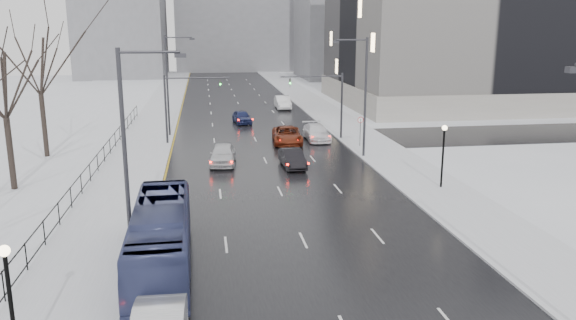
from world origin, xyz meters
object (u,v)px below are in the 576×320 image
bus (161,237)px  mast_signal_right (331,98)px  lamppost_l (9,291)px  lamppost_r_mid (443,147)px  streetlight_l_near (130,149)px  sedan_right_near (292,158)px  streetlight_r_mid (363,91)px  sedan_center_far (242,117)px  mast_signal_left (177,101)px  sedan_right_far (316,132)px  sedan_right_distant (283,102)px  tree_park_d (15,190)px  sedan_right_cross (287,135)px  tree_park_e (47,157)px  sedan_center_near (223,154)px  streetlight_l_far (169,81)px  no_uturn_sign (360,123)px

bus → mast_signal_right: bearing=62.1°
lamppost_l → lamppost_r_mid: same height
streetlight_l_near → sedan_right_near: bearing=60.0°
lamppost_l → lamppost_r_mid: 28.43m
streetlight_r_mid → sedan_center_far: (-8.80, 18.54, -4.84)m
mast_signal_left → sedan_right_near: 14.44m
mast_signal_right → sedan_right_far: 3.62m
sedan_right_far → sedan_right_distant: sedan_right_distant is taller
tree_park_d → sedan_right_distant: 42.44m
sedan_right_near → sedan_right_cross: size_ratio=0.76×
tree_park_e → tree_park_d: bearing=-87.7°
lamppost_r_mid → sedan_right_cross: lamppost_r_mid is taller
tree_park_d → lamppost_r_mid: 29.23m
sedan_right_cross → sedan_right_far: (3.05, 1.22, -0.04)m
tree_park_d → streetlight_l_near: streetlight_l_near is taller
sedan_right_far → sedan_center_far: size_ratio=1.22×
lamppost_r_mid → sedan_right_far: bearing=106.2°
lamppost_l → sedan_right_near: bearing=63.1°
sedan_right_cross → sedan_right_distant: sedan_right_distant is taller
lamppost_r_mid → bus: size_ratio=0.40×
streetlight_l_near → sedan_right_distant: bearing=74.4°
streetlight_l_near → mast_signal_left: bearing=88.3°
streetlight_l_near → sedan_center_near: size_ratio=2.04×
mast_signal_left → sedan_center_far: 12.92m
lamppost_r_mid → sedan_center_far: 30.89m
streetlight_l_near → tree_park_d: bearing=124.5°
streetlight_l_near → sedan_right_far: (14.03, 27.73, -4.81)m
bus → sedan_center_near: bus is taller
sedan_right_far → sedan_right_distant: size_ratio=1.02×
streetlight_l_near → streetlight_l_far: size_ratio=1.00×
lamppost_l → sedan_right_cross: 37.24m
lamppost_r_mid → sedan_right_near: 11.94m
sedan_center_near → sedan_right_cross: sedan_center_near is taller
bus → sedan_right_cross: (9.81, 26.93, -0.70)m
lamppost_r_mid → mast_signal_left: size_ratio=0.66×
streetlight_l_near → lamppost_l: 8.90m
sedan_right_near → sedan_right_distant: 32.24m
no_uturn_sign → mast_signal_right: bearing=115.1°
tree_park_e → bus: bearing=-65.4°
sedan_center_far → streetlight_r_mid: bearing=-72.1°
lamppost_l → sedan_right_distant: lamppost_l is taller
tree_park_e → bus: 26.90m
no_uturn_sign → sedan_right_distant: size_ratio=0.52×
tree_park_e → mast_signal_left: size_ratio=2.08×
bus → sedan_right_distant: size_ratio=2.08×
sedan_center_near → sedan_center_far: (2.86, 19.35, -0.10)m
tree_park_e → mast_signal_left: tree_park_e is taller
no_uturn_sign → sedan_center_near: size_ratio=0.55×
streetlight_l_near → sedan_right_near: streetlight_l_near is taller
streetlight_r_mid → sedan_right_near: 8.38m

